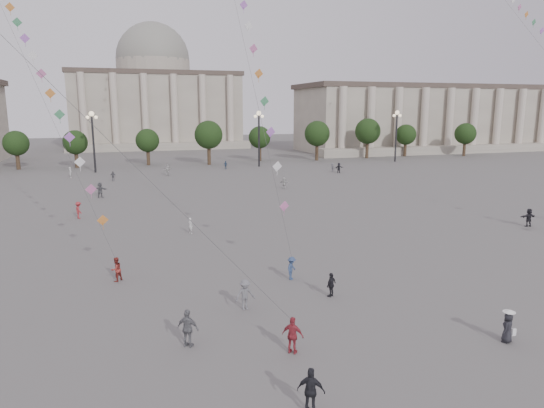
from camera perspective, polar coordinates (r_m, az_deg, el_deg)
name	(u,v)px	position (r m, az deg, el deg)	size (l,w,h in m)	color
ground	(351,337)	(25.45, 9.25, -15.14)	(360.00, 360.00, 0.00)	#504D4B
hall_east	(446,118)	(142.64, 19.81, 9.49)	(84.00, 26.22, 17.20)	gray
hall_central	(155,97)	(149.90, -13.58, 12.12)	(48.30, 34.30, 35.50)	gray
tree_row	(175,138)	(99.02, -11.29, 7.67)	(137.12, 5.12, 8.00)	#3B2C1D
lamp_post_mid_west	(93,130)	(90.49, -20.35, 8.12)	(2.00, 0.90, 10.65)	#262628
lamp_post_mid_east	(259,128)	(93.89, -1.55, 8.90)	(2.00, 0.90, 10.65)	#262628
lamp_post_far_east	(397,126)	(106.03, 14.45, 8.82)	(2.00, 0.90, 10.65)	#262628
person_crowd_0	(226,165)	(90.79, -5.48, 4.59)	(0.89, 0.37, 1.51)	#2F496B
person_crowd_3	(529,217)	(52.73, 27.97, -1.41)	(1.63, 0.52, 1.76)	black
person_crowd_4	(167,170)	(83.51, -12.22, 3.93)	(1.74, 0.55, 1.87)	beige
person_crowd_6	(245,295)	(27.87, -3.18, -10.60)	(1.15, 0.66, 1.78)	slate
person_crowd_7	(284,183)	(68.45, 1.44, 2.50)	(1.50, 0.48, 1.62)	#B9BAB5
person_crowd_9	(339,168)	(85.68, 7.87, 4.23)	(1.65, 0.53, 1.78)	black
person_crowd_10	(70,172)	(85.81, -22.63, 3.45)	(0.62, 0.41, 1.71)	silver
person_crowd_12	(100,190)	(65.36, -19.57, 1.57)	(1.80, 0.57, 1.94)	#5A5B5F
person_crowd_13	(190,226)	(44.57, -9.58, -2.53)	(0.54, 0.36, 1.49)	beige
person_crowd_16	(113,176)	(79.43, -18.20, 3.14)	(0.92, 0.38, 1.58)	#5F5E63
person_crowd_17	(79,210)	(53.70, -21.79, -0.68)	(1.14, 0.66, 1.76)	maroon
person_crowd_20	(332,167)	(87.19, 7.11, 4.30)	(1.01, 0.58, 1.57)	slate
tourist_0	(293,335)	(23.28, 2.46, -15.19)	(1.05, 0.44, 1.79)	#9D2A35
tourist_1	(311,391)	(19.40, 4.62, -21.04)	(1.06, 0.44, 1.81)	black
tourist_3	(188,328)	(24.14, -9.86, -14.22)	(1.10, 0.46, 1.88)	slate
tourist_4	(331,285)	(29.88, 6.99, -9.41)	(0.88, 0.37, 1.50)	black
kite_flyer_0	(116,269)	(33.74, -17.86, -7.32)	(0.79, 0.62, 1.63)	maroon
kite_flyer_1	(292,268)	(32.47, 2.33, -7.55)	(1.01, 0.58, 1.57)	navy
hat_person	(508,326)	(26.86, 26.00, -12.80)	(0.89, 0.82, 1.69)	black
kite_train_west	(4,0)	(51.12, -29.02, 20.26)	(15.84, 32.28, 50.19)	#3F3F3F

